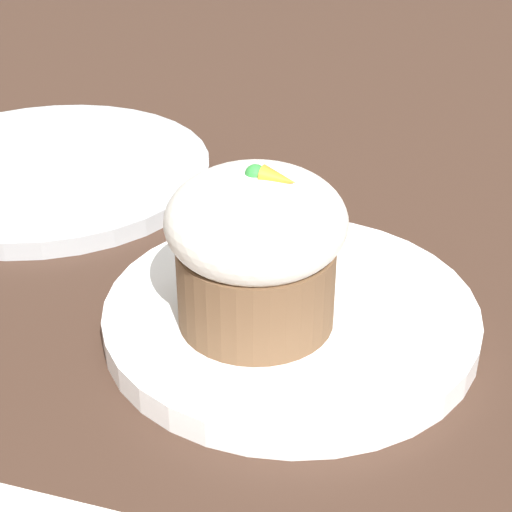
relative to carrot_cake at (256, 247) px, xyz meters
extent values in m
plane|color=#3D281E|center=(0.01, 0.02, -0.06)|extent=(4.00, 4.00, 0.00)
cylinder|color=white|center=(0.01, 0.02, -0.05)|extent=(0.21, 0.21, 0.02)
cylinder|color=brown|center=(0.00, 0.00, -0.02)|extent=(0.08, 0.08, 0.05)
ellipsoid|color=white|center=(0.00, 0.00, 0.01)|extent=(0.09, 0.09, 0.05)
cone|color=orange|center=(0.01, 0.00, 0.04)|extent=(0.02, 0.01, 0.01)
sphere|color=green|center=(0.00, 0.00, 0.04)|extent=(0.01, 0.01, 0.01)
cube|color=#B7B7BC|center=(0.01, 0.07, -0.04)|extent=(0.01, 0.07, 0.00)
ellipsoid|color=#B7B7BC|center=(0.01, 0.02, -0.04)|extent=(0.04, 0.05, 0.01)
cylinder|color=#B2B7BC|center=(-0.22, 0.12, -0.05)|extent=(0.24, 0.24, 0.01)
camera|label=1|loc=(0.15, -0.34, 0.22)|focal=60.00mm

